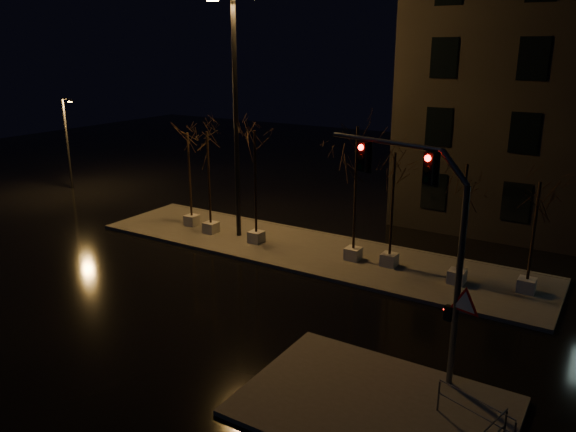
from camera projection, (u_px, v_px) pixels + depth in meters
The scene contains 14 objects.
ground at pixel (231, 298), 21.66m from camera, with size 90.00×90.00×0.00m, color black.
median at pixel (308, 250), 26.52m from camera, with size 22.00×5.00×0.15m, color #484640.
sidewalk_corner at pixel (375, 406), 15.01m from camera, with size 7.00×5.00×0.15m, color #484640.
tree_0 at pixel (188, 154), 28.93m from camera, with size 1.80×1.80×5.10m.
tree_1 at pixel (208, 155), 27.66m from camera, with size 1.80×1.80×5.35m.
tree_2 at pixel (255, 156), 26.19m from camera, with size 1.80×1.80×5.61m.
tree_3 at pixel (357, 157), 23.86m from camera, with size 1.80×1.80×6.12m.
tree_4 at pixel (394, 179), 23.36m from camera, with size 1.80×1.80×5.11m.
tree_5 at pixel (465, 192), 21.58m from camera, with size 1.80×1.80×5.02m.
tree_6 at pixel (537, 207), 20.86m from camera, with size 1.80×1.80×4.52m.
traffic_signal_mast at pixel (427, 229), 15.41m from camera, with size 5.24×1.59×6.63m.
streetlight_main at pixel (235, 103), 26.53m from camera, with size 2.86×0.40×11.47m.
streetlight_far at pixel (68, 140), 37.52m from camera, with size 1.19×0.36×6.09m.
guard_rail_a at pixel (475, 410), 13.76m from camera, with size 2.05×0.76×0.94m.
Camera 1 is at (12.30, -15.70, 9.29)m, focal length 35.00 mm.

